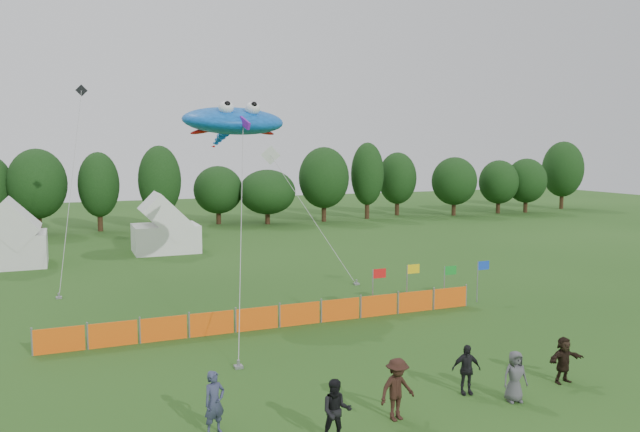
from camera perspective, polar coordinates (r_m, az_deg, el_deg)
name	(u,v)px	position (r m, az deg, el deg)	size (l,w,h in m)	color
ground	(390,394)	(21.12, 6.46, -15.87)	(160.00, 160.00, 0.00)	#234C16
treeline	(185,186)	(63.12, -12.23, 2.73)	(104.57, 8.78, 8.36)	#382314
tent_left	(14,239)	(46.64, -26.21, -1.88)	(4.15, 4.15, 3.66)	silver
tent_right	(166,229)	(48.93, -13.94, -1.19)	(4.87, 3.89, 3.44)	white
barrier_fence	(279,316)	(28.03, -3.80, -9.14)	(19.90, 0.06, 1.00)	#F85A0D
flag_row	(429,279)	(31.69, 9.92, -5.67)	(6.73, 0.35, 2.18)	gray
spectator_a	(214,403)	(18.30, -9.63, -16.47)	(0.66, 0.43, 1.80)	#333855
spectator_b	(336,411)	(17.62, 1.51, -17.40)	(0.85, 0.66, 1.75)	black
spectator_c	(397,389)	(19.02, 7.06, -15.44)	(1.20, 0.69, 1.86)	black
spectator_d	(466,369)	(21.27, 13.22, -13.49)	(0.96, 0.40, 1.63)	black
spectator_e	(515,376)	(21.07, 17.40, -13.82)	(0.79, 0.52, 1.62)	#4A4A4F
spectator_f	(564,360)	(23.18, 21.38, -12.15)	(1.47, 0.47, 1.59)	black
stingray_kite	(233,122)	(32.98, -8.00, 8.54)	(6.06, 17.55, 10.28)	blue
small_kite_white	(290,184)	(40.90, -2.79, 2.96)	(3.24, 8.82, 8.11)	white
small_kite_dark	(73,167)	(41.78, -21.64, 4.17)	(2.46, 12.08, 12.31)	black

